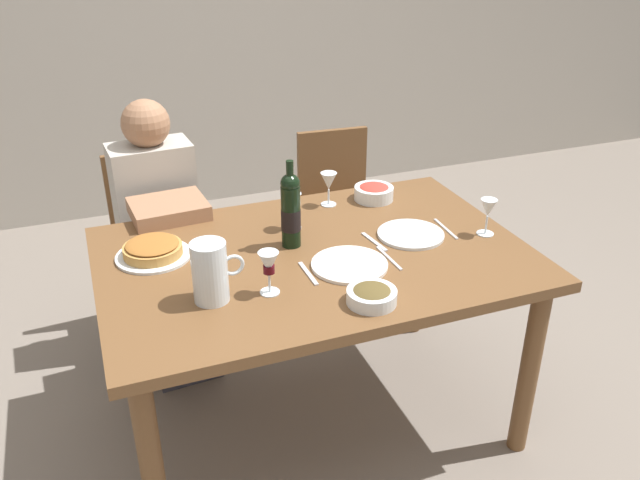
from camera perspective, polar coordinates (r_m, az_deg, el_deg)
ground_plane at (r=2.76m, az=-0.42°, el=-15.20°), size 8.00×8.00×0.00m
dining_table at (r=2.36m, az=-0.47°, el=-3.12°), size 1.50×1.00×0.76m
wine_bottle at (r=2.31m, az=-2.57°, el=2.61°), size 0.07×0.07×0.32m
water_pitcher at (r=2.03m, az=-9.52°, el=-3.06°), size 0.17×0.11×0.20m
baked_tart at (r=2.35m, az=-14.36°, el=-0.85°), size 0.26×0.26×0.06m
salad_bowl at (r=2.74m, az=4.72°, el=4.21°), size 0.16×0.16×0.07m
olive_bowl at (r=2.03m, az=4.53°, el=-4.81°), size 0.16×0.16×0.05m
wine_glass_left_diner at (r=2.04m, az=-4.49°, el=-2.20°), size 0.07×0.07×0.15m
wine_glass_right_diner at (r=2.48m, az=14.45°, el=2.57°), size 0.06×0.06×0.14m
wine_glass_centre at (r=2.45m, az=-2.41°, el=3.19°), size 0.07×0.07×0.14m
wine_glass_spare at (r=2.65m, az=0.76°, el=5.03°), size 0.07×0.07×0.14m
dinner_plate_left_setting at (r=2.46m, az=7.88°, el=0.53°), size 0.25×0.25×0.01m
dinner_plate_right_setting at (r=2.23m, az=2.58°, el=-2.16°), size 0.26×0.26×0.01m
fork_left_setting at (r=2.40m, az=4.71°, el=-0.12°), size 0.03×0.16×0.00m
knife_left_setting at (r=2.53m, az=10.87°, el=0.99°), size 0.02×0.18×0.00m
knife_right_setting at (r=2.29m, az=6.04°, el=-1.58°), size 0.01×0.18×0.00m
spoon_right_setting at (r=2.18m, az=-1.04°, el=-2.93°), size 0.02×0.16×0.00m
chair_left at (r=3.13m, az=-14.15°, el=0.50°), size 0.43×0.43×0.87m
diner_left at (r=2.87m, az=-13.46°, el=0.72°), size 0.36×0.52×1.16m
chair_right at (r=3.32m, az=1.59°, el=2.90°), size 0.43×0.43×0.87m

